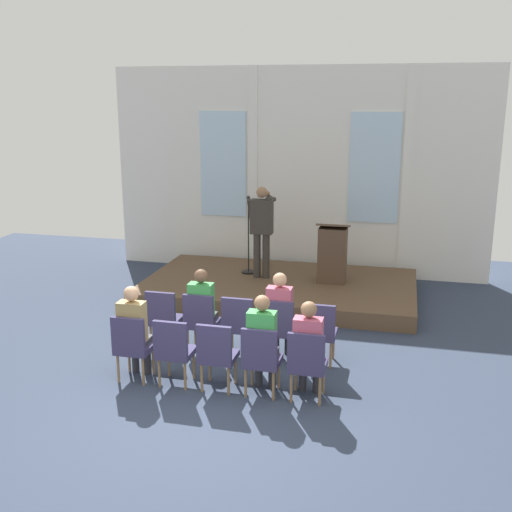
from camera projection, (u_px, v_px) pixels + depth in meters
ground_plane at (202, 413)px, 7.46m from camera, size 16.72×16.72×0.00m
rear_partition at (298, 172)px, 12.94m from camera, size 8.03×0.14×4.34m
stage_platform at (279, 288)px, 11.82m from camera, size 5.11×2.90×0.30m
speaker at (262, 225)px, 11.75m from camera, size 0.51×0.69×1.78m
mic_stand at (249, 256)px, 12.23m from camera, size 0.28×0.28×1.55m
lectern at (332, 253)px, 11.59m from camera, size 0.60×0.48×1.16m
chair_r0_c0 at (164, 316)px, 9.22m from camera, size 0.46×0.44×0.94m
chair_r0_c1 at (201, 319)px, 9.08m from camera, size 0.46×0.44×0.94m
audience_r0_c1 at (202, 306)px, 9.11m from camera, size 0.36×0.39×1.29m
chair_r0_c2 at (239, 322)px, 8.95m from camera, size 0.46×0.44×0.94m
chair_r0_c3 at (279, 326)px, 8.81m from camera, size 0.46×0.44×0.94m
audience_r0_c3 at (280, 311)px, 8.84m from camera, size 0.36×0.39×1.31m
chair_r0_c4 at (319, 329)px, 8.68m from camera, size 0.46×0.44×0.94m
chair_r1_c0 at (132, 344)px, 8.18m from camera, size 0.46×0.44×0.94m
audience_r1_c0 at (134, 328)px, 8.20m from camera, size 0.36×0.39×1.32m
chair_r1_c1 at (174, 348)px, 8.04m from camera, size 0.46×0.44×0.94m
chair_r1_c2 at (217, 352)px, 7.91m from camera, size 0.46×0.44×0.94m
chair_r1_c3 at (261, 357)px, 7.77m from camera, size 0.46×0.44×0.94m
audience_r1_c3 at (263, 339)px, 7.80m from camera, size 0.36×0.39×1.34m
chair_r1_c4 at (307, 361)px, 7.64m from camera, size 0.46×0.44×0.94m
audience_r1_c4 at (308, 345)px, 7.67m from camera, size 0.36×0.39×1.30m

